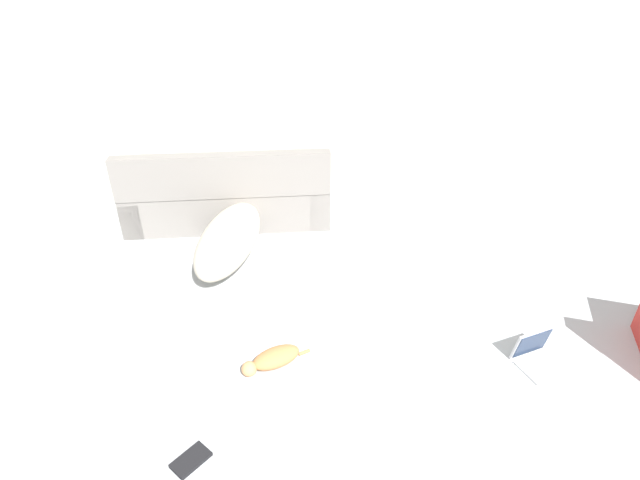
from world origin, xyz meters
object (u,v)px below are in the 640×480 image
Objects in this scene: cat at (273,359)px; dog at (231,237)px; laptop_open at (536,353)px; book_black at (191,460)px; couch at (229,194)px.

dog is at bearing -99.79° from cat.
laptop_open is at bearing 152.38° from cat.
dog is 6.99× the size of book_black.
couch is at bearing 116.11° from laptop_open.
cat is at bearing 51.80° from book_black.
laptop_open is at bearing -110.21° from dog.
laptop_open reaches higher than cat.
laptop_open is 2.34m from book_black.
couch is 3.24m from laptop_open.
book_black is at bearing 88.97° from couch.
dog reaches higher than cat.
couch reaches higher than laptop_open.
cat is 2.08× the size of book_black.
dog is 4.91× the size of laptop_open.
laptop_open is at bearing 9.71° from book_black.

